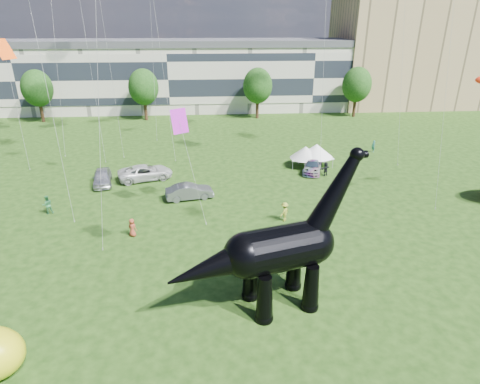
{
  "coord_description": "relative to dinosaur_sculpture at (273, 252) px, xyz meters",
  "views": [
    {
      "loc": [
        -0.35,
        -19.22,
        16.91
      ],
      "look_at": [
        1.61,
        8.0,
        5.0
      ],
      "focal_mm": 30.0,
      "sensor_mm": 36.0,
      "label": 1
    }
  ],
  "objects": [
    {
      "name": "terrace_row",
      "position": [
        -11.15,
        60.73,
        2.1
      ],
      "size": [
        78.0,
        11.0,
        12.0
      ],
      "primitive_type": "cube",
      "color": "beige",
      "rests_on": "ground"
    },
    {
      "name": "visitors",
      "position": [
        -5.61,
        10.97,
        -3.03
      ],
      "size": [
        51.0,
        42.49,
        1.86
      ],
      "color": "brown",
      "rests_on": "ground"
    },
    {
      "name": "tree_far_left",
      "position": [
        -33.15,
        51.73,
        2.39
      ],
      "size": [
        5.2,
        5.2,
        9.44
      ],
      "color": "#382314",
      "rests_on": "ground"
    },
    {
      "name": "car_silver",
      "position": [
        -15.65,
        21.42,
        -3.09
      ],
      "size": [
        2.8,
        5.04,
        1.62
      ],
      "primitive_type": "imported",
      "rotation": [
        0.0,
        0.0,
        0.19
      ],
      "color": "silver",
      "rests_on": "ground"
    },
    {
      "name": "tree_mid_right",
      "position": [
        4.85,
        51.73,
        2.39
      ],
      "size": [
        5.2,
        5.2,
        9.44
      ],
      "color": "#382314",
      "rests_on": "ground"
    },
    {
      "name": "dinosaur_sculpture",
      "position": [
        0.0,
        0.0,
        0.0
      ],
      "size": [
        12.59,
        5.28,
        10.33
      ],
      "rotation": [
        0.0,
        0.0,
        0.28
      ],
      "color": "black",
      "rests_on": "ground"
    },
    {
      "name": "tree_mid_left",
      "position": [
        -15.15,
        51.73,
        2.39
      ],
      "size": [
        5.2,
        5.2,
        9.44
      ],
      "color": "#382314",
      "rests_on": "ground"
    },
    {
      "name": "car_white",
      "position": [
        -11.12,
        22.53,
        -3.06
      ],
      "size": [
        6.57,
        4.42,
        1.67
      ],
      "primitive_type": "imported",
      "rotation": [
        0.0,
        0.0,
        1.87
      ],
      "color": "silver",
      "rests_on": "ground"
    },
    {
      "name": "gazebo_near",
      "position": [
        7.81,
        25.44,
        -2.08
      ],
      "size": [
        4.6,
        4.6,
        2.59
      ],
      "rotation": [
        0.0,
        0.0,
        -0.28
      ],
      "color": "silver",
      "rests_on": "ground"
    },
    {
      "name": "apartment_block",
      "position": [
        36.85,
        63.73,
        7.1
      ],
      "size": [
        28.0,
        18.0,
        22.0
      ],
      "primitive_type": "cube",
      "color": "tan",
      "rests_on": "ground"
    },
    {
      "name": "car_dark",
      "position": [
        8.33,
        23.61,
        -3.19
      ],
      "size": [
        3.44,
        5.28,
        1.42
      ],
      "primitive_type": "imported",
      "rotation": [
        0.0,
        0.0,
        -0.32
      ],
      "color": "#595960",
      "rests_on": "ground"
    },
    {
      "name": "ground",
      "position": [
        -3.15,
        -1.27,
        -3.9
      ],
      "size": [
        220.0,
        220.0,
        0.0
      ],
      "primitive_type": "plane",
      "color": "#16330C",
      "rests_on": "ground"
    },
    {
      "name": "car_grey",
      "position": [
        -5.92,
        16.83,
        -3.11
      ],
      "size": [
        5.01,
        2.6,
        1.57
      ],
      "primitive_type": "imported",
      "rotation": [
        0.0,
        0.0,
        1.78
      ],
      "color": "slate",
      "rests_on": "ground"
    },
    {
      "name": "tree_far_right",
      "position": [
        22.85,
        51.73,
        2.39
      ],
      "size": [
        5.2,
        5.2,
        9.44
      ],
      "color": "#382314",
      "rests_on": "ground"
    },
    {
      "name": "gazebo_far",
      "position": [
        9.19,
        25.58,
        -1.93
      ],
      "size": [
        5.17,
        5.17,
        2.8
      ],
      "rotation": [
        0.0,
        0.0,
        0.35
      ],
      "color": "white",
      "rests_on": "ground"
    }
  ]
}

